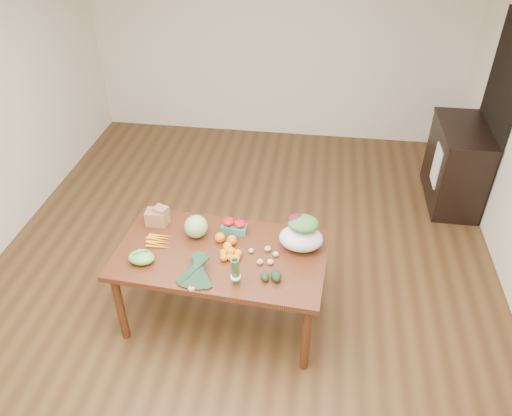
# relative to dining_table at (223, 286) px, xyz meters

# --- Properties ---
(floor) EXTENTS (6.00, 6.00, 0.00)m
(floor) POSITION_rel_dining_table_xyz_m (0.06, 0.59, -0.38)
(floor) COLOR #51371C
(floor) RESTS_ON ground
(room_walls) EXTENTS (5.02, 6.02, 2.70)m
(room_walls) POSITION_rel_dining_table_xyz_m (0.06, 0.59, 0.97)
(room_walls) COLOR silver
(room_walls) RESTS_ON floor
(dining_table) EXTENTS (1.74, 1.04, 0.75)m
(dining_table) POSITION_rel_dining_table_xyz_m (0.00, 0.00, 0.00)
(dining_table) COLOR #522413
(dining_table) RESTS_ON floor
(doorway_dark) EXTENTS (0.02, 1.00, 2.10)m
(doorway_dark) POSITION_rel_dining_table_xyz_m (2.54, 2.19, 0.68)
(doorway_dark) COLOR black
(doorway_dark) RESTS_ON floor
(cabinet) EXTENTS (0.52, 1.02, 0.94)m
(cabinet) POSITION_rel_dining_table_xyz_m (2.28, 2.17, 0.10)
(cabinet) COLOR black
(cabinet) RESTS_ON floor
(dish_towel) EXTENTS (0.02, 0.28, 0.45)m
(dish_towel) POSITION_rel_dining_table_xyz_m (2.02, 1.99, 0.18)
(dish_towel) COLOR white
(dish_towel) RESTS_ON cabinet
(paper_bag) EXTENTS (0.24, 0.21, 0.16)m
(paper_bag) POSITION_rel_dining_table_xyz_m (-0.62, 0.30, 0.46)
(paper_bag) COLOR #906140
(paper_bag) RESTS_ON dining_table
(cabbage) EXTENTS (0.20, 0.20, 0.20)m
(cabbage) POSITION_rel_dining_table_xyz_m (-0.24, 0.18, 0.47)
(cabbage) COLOR #92AF65
(cabbage) RESTS_ON dining_table
(strawberry_basket_a) EXTENTS (0.12, 0.12, 0.10)m
(strawberry_basket_a) POSITION_rel_dining_table_xyz_m (0.01, 0.28, 0.43)
(strawberry_basket_a) COLOR red
(strawberry_basket_a) RESTS_ON dining_table
(strawberry_basket_b) EXTENTS (0.11, 0.11, 0.09)m
(strawberry_basket_b) POSITION_rel_dining_table_xyz_m (0.11, 0.28, 0.42)
(strawberry_basket_b) COLOR red
(strawberry_basket_b) RESTS_ON dining_table
(orange_a) EXTENTS (0.09, 0.09, 0.09)m
(orange_a) POSITION_rel_dining_table_xyz_m (-0.03, 0.13, 0.42)
(orange_a) COLOR orange
(orange_a) RESTS_ON dining_table
(orange_b) EXTENTS (0.09, 0.09, 0.09)m
(orange_b) POSITION_rel_dining_table_xyz_m (0.07, 0.11, 0.42)
(orange_b) COLOR orange
(orange_b) RESTS_ON dining_table
(orange_c) EXTENTS (0.07, 0.07, 0.07)m
(orange_c) POSITION_rel_dining_table_xyz_m (0.05, 0.04, 0.41)
(orange_c) COLOR orange
(orange_c) RESTS_ON dining_table
(mandarin_cluster) EXTENTS (0.19, 0.19, 0.10)m
(mandarin_cluster) POSITION_rel_dining_table_xyz_m (0.09, -0.05, 0.43)
(mandarin_cluster) COLOR #FCA30F
(mandarin_cluster) RESTS_ON dining_table
(carrots) EXTENTS (0.23, 0.20, 0.03)m
(carrots) POSITION_rel_dining_table_xyz_m (-0.53, 0.05, 0.39)
(carrots) COLOR orange
(carrots) RESTS_ON dining_table
(snap_pea_bag) EXTENTS (0.21, 0.16, 0.09)m
(snap_pea_bag) POSITION_rel_dining_table_xyz_m (-0.59, -0.20, 0.42)
(snap_pea_bag) COLOR green
(snap_pea_bag) RESTS_ON dining_table
(kale_bunch) EXTENTS (0.35, 0.42, 0.16)m
(kale_bunch) POSITION_rel_dining_table_xyz_m (-0.12, -0.34, 0.45)
(kale_bunch) COLOR black
(kale_bunch) RESTS_ON dining_table
(asparagus_bundle) EXTENTS (0.09, 0.12, 0.26)m
(asparagus_bundle) POSITION_rel_dining_table_xyz_m (0.18, -0.33, 0.50)
(asparagus_bundle) COLOR #517937
(asparagus_bundle) RESTS_ON dining_table
(potato_a) EXTENTS (0.05, 0.04, 0.04)m
(potato_a) POSITION_rel_dining_table_xyz_m (0.24, 0.03, 0.39)
(potato_a) COLOR tan
(potato_a) RESTS_ON dining_table
(potato_b) EXTENTS (0.05, 0.05, 0.04)m
(potato_b) POSITION_rel_dining_table_xyz_m (0.33, -0.09, 0.40)
(potato_b) COLOR #D7BE7C
(potato_b) RESTS_ON dining_table
(potato_c) EXTENTS (0.05, 0.04, 0.04)m
(potato_c) POSITION_rel_dining_table_xyz_m (0.44, 0.02, 0.40)
(potato_c) COLOR tan
(potato_c) RESTS_ON dining_table
(potato_d) EXTENTS (0.05, 0.05, 0.05)m
(potato_d) POSITION_rel_dining_table_xyz_m (0.37, 0.07, 0.40)
(potato_d) COLOR tan
(potato_d) RESTS_ON dining_table
(potato_e) EXTENTS (0.05, 0.05, 0.05)m
(potato_e) POSITION_rel_dining_table_xyz_m (0.41, -0.08, 0.40)
(potato_e) COLOR #CBBB75
(potato_e) RESTS_ON dining_table
(avocado_a) EXTENTS (0.09, 0.11, 0.06)m
(avocado_a) POSITION_rel_dining_table_xyz_m (0.39, -0.26, 0.41)
(avocado_a) COLOR black
(avocado_a) RESTS_ON dining_table
(avocado_b) EXTENTS (0.11, 0.14, 0.08)m
(avocado_b) POSITION_rel_dining_table_xyz_m (0.47, -0.25, 0.42)
(avocado_b) COLOR black
(avocado_b) RESTS_ON dining_table
(salad_bag) EXTENTS (0.37, 0.29, 0.28)m
(salad_bag) POSITION_rel_dining_table_xyz_m (0.63, 0.15, 0.51)
(salad_bag) COLOR silver
(salad_bag) RESTS_ON dining_table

